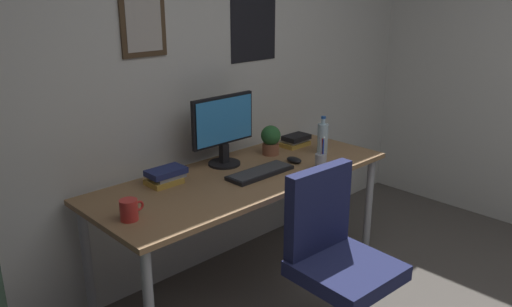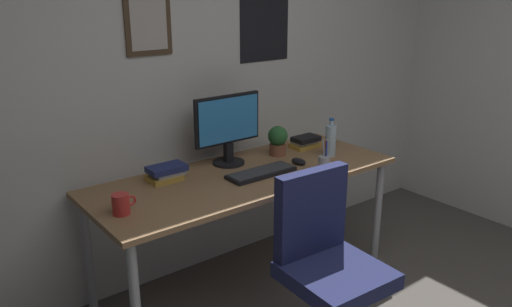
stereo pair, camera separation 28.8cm
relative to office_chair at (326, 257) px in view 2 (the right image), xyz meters
name	(u,v)px [view 2 (the right image)]	position (x,y,z in m)	size (l,w,h in m)	color
wall_back	(205,72)	(0.05, 1.15, 0.77)	(4.40, 0.10, 2.60)	silver
desk	(246,184)	(0.03, 0.71, 0.16)	(1.88, 0.73, 0.75)	#936D47
office_chair	(326,257)	(0.00, 0.00, 0.00)	(0.56, 0.57, 0.95)	#1E234C
monitor	(227,127)	(0.05, 0.92, 0.47)	(0.46, 0.20, 0.43)	black
keyboard	(261,173)	(0.09, 0.64, 0.24)	(0.43, 0.15, 0.03)	black
computer_mouse	(299,161)	(0.39, 0.64, 0.25)	(0.06, 0.11, 0.04)	black
water_bottle	(331,140)	(0.67, 0.64, 0.33)	(0.07, 0.07, 0.25)	silver
coffee_mug_near	(121,204)	(-0.78, 0.63, 0.28)	(0.12, 0.09, 0.10)	red
potted_plant	(278,140)	(0.41, 0.86, 0.33)	(0.13, 0.13, 0.20)	brown
pen_cup	(324,163)	(0.42, 0.45, 0.28)	(0.07, 0.07, 0.20)	#9EA0A5
book_stack_left	(166,173)	(-0.39, 0.90, 0.27)	(0.22, 0.14, 0.09)	gold
book_stack_right	(305,142)	(0.66, 0.87, 0.27)	(0.20, 0.15, 0.08)	gold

